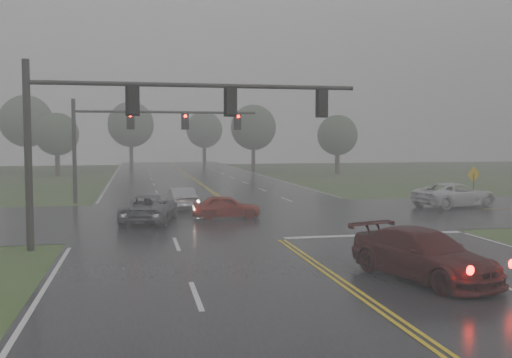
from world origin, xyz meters
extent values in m
cube|color=black|center=(0.00, 20.00, 0.00)|extent=(18.00, 160.00, 0.02)
cube|color=black|center=(0.00, 22.00, 0.00)|extent=(120.00, 14.00, 0.02)
cube|color=silver|center=(4.50, 14.40, 0.00)|extent=(8.50, 0.50, 0.01)
imported|color=#3D0B0B|center=(2.63, 6.47, 0.00)|extent=(3.59, 5.69, 1.54)
imported|color=#9C190E|center=(-1.27, 21.25, 0.00)|extent=(3.86, 1.77, 1.28)
imported|color=#95979C|center=(-3.40, 25.92, 0.00)|extent=(1.71, 4.21, 1.36)
imported|color=#505157|center=(-5.45, 20.75, 0.00)|extent=(3.42, 5.58, 1.44)
imported|color=silver|center=(13.91, 23.41, 0.00)|extent=(6.10, 3.92, 1.56)
cylinder|color=black|center=(-10.20, 13.92, 3.72)|extent=(0.29, 0.29, 7.45)
cylinder|color=black|center=(-10.20, 13.92, 6.62)|extent=(0.19, 0.19, 0.83)
cylinder|color=black|center=(-3.53, 13.92, 6.57)|extent=(13.34, 0.19, 0.19)
cube|color=black|center=(-6.20, 13.92, 5.95)|extent=(0.35, 0.29, 1.09)
cube|color=black|center=(-6.20, 14.08, 5.95)|extent=(0.57, 0.03, 1.29)
cube|color=black|center=(-2.20, 13.92, 5.95)|extent=(0.35, 0.29, 1.09)
cube|color=black|center=(-2.20, 14.08, 5.95)|extent=(0.57, 0.03, 1.29)
cube|color=black|center=(1.80, 13.92, 5.95)|extent=(0.35, 0.29, 1.09)
cube|color=black|center=(1.80, 14.08, 5.95)|extent=(0.57, 0.03, 1.29)
cylinder|color=black|center=(-10.20, 30.68, 3.54)|extent=(0.28, 0.28, 7.08)
cylinder|color=black|center=(-10.20, 30.68, 6.30)|extent=(0.18, 0.18, 0.79)
cylinder|color=black|center=(-3.95, 30.68, 6.25)|extent=(12.50, 0.18, 0.18)
cube|color=black|center=(-6.45, 30.68, 5.66)|extent=(0.33, 0.28, 1.03)
cube|color=black|center=(-6.45, 30.84, 5.66)|extent=(0.54, 0.03, 1.23)
cylinder|color=#FF0C05|center=(-6.45, 30.52, 5.98)|extent=(0.22, 0.06, 0.22)
cube|color=black|center=(-2.70, 30.68, 5.66)|extent=(0.33, 0.28, 1.03)
cube|color=black|center=(-2.70, 30.84, 5.66)|extent=(0.54, 0.03, 1.23)
cylinder|color=#FF0C05|center=(-2.70, 30.52, 5.98)|extent=(0.22, 0.06, 0.22)
cube|color=black|center=(1.05, 30.68, 5.66)|extent=(0.33, 0.28, 1.03)
cube|color=black|center=(1.05, 30.84, 5.66)|extent=(0.54, 0.03, 1.23)
cylinder|color=#FF0C05|center=(1.05, 30.52, 5.98)|extent=(0.22, 0.06, 0.22)
cylinder|color=black|center=(15.25, 23.47, 1.05)|extent=(0.07, 0.07, 2.10)
cube|color=#E0AE0D|center=(15.25, 23.50, 2.10)|extent=(1.08, 0.29, 1.10)
cylinder|color=#2D251D|center=(-15.39, 62.16, 1.45)|extent=(0.58, 0.58, 2.89)
sphere|color=#3B5035|center=(-15.39, 62.16, 4.98)|extent=(5.14, 5.14, 5.14)
cylinder|color=#2D251D|center=(9.48, 66.41, 1.73)|extent=(0.54, 0.54, 3.47)
sphere|color=#3B5035|center=(9.48, 66.41, 5.97)|extent=(6.16, 6.16, 6.16)
cylinder|color=#2D251D|center=(-6.87, 77.23, 1.90)|extent=(0.58, 0.58, 3.81)
sphere|color=#3B5035|center=(-6.87, 77.23, 6.56)|extent=(6.77, 6.77, 6.77)
cylinder|color=#2D251D|center=(18.44, 57.92, 1.42)|extent=(0.58, 0.58, 2.83)
sphere|color=#3B5035|center=(18.44, 57.92, 4.88)|extent=(5.03, 5.03, 5.03)
cylinder|color=#2D251D|center=(-20.67, 72.73, 1.98)|extent=(0.50, 0.50, 3.96)
sphere|color=#3B5035|center=(-20.67, 72.73, 6.82)|extent=(7.04, 7.04, 7.04)
cylinder|color=#2D251D|center=(5.23, 87.25, 1.74)|extent=(0.62, 0.62, 3.48)
sphere|color=#3B5035|center=(5.23, 87.25, 6.00)|extent=(6.19, 6.19, 6.19)
camera|label=1|loc=(-6.06, -9.58, 4.37)|focal=40.00mm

